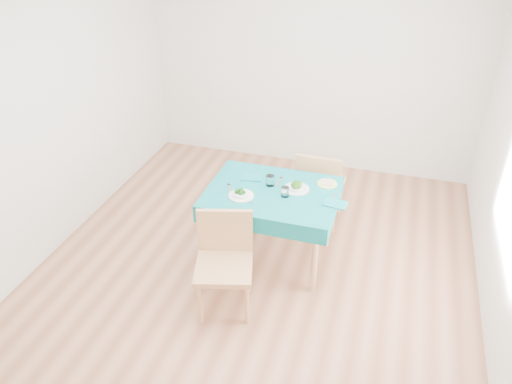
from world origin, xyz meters
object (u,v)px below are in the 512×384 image
(bowl_near, at_px, (241,193))
(side_plate, at_px, (327,184))
(table, at_px, (271,225))
(chair_near, at_px, (223,253))
(bowl_far, at_px, (296,186))
(chair_far, at_px, (322,172))

(bowl_near, height_order, side_plate, bowl_near)
(table, distance_m, chair_near, 0.80)
(chair_near, bearing_deg, bowl_far, 48.96)
(bowl_far, xyz_separation_m, side_plate, (0.25, 0.18, -0.03))
(bowl_near, bearing_deg, side_plate, 32.14)
(chair_near, height_order, bowl_near, chair_near)
(chair_far, height_order, bowl_near, chair_far)
(chair_far, bearing_deg, table, 69.71)
(bowl_near, relative_size, bowl_far, 0.95)
(bowl_near, relative_size, side_plate, 1.21)
(table, height_order, bowl_far, bowl_far)
(bowl_near, height_order, bowl_far, bowl_far)
(chair_far, bearing_deg, bowl_far, 82.16)
(bowl_far, distance_m, side_plate, 0.31)
(bowl_near, xyz_separation_m, bowl_far, (0.44, 0.26, 0.00))
(table, bearing_deg, chair_near, -104.78)
(chair_near, xyz_separation_m, bowl_far, (0.40, 0.84, 0.21))
(chair_far, xyz_separation_m, side_plate, (0.14, -0.53, 0.19))
(chair_far, distance_m, bowl_near, 1.13)
(chair_near, distance_m, bowl_near, 0.62)
(chair_near, bearing_deg, side_plate, 41.80)
(table, distance_m, chair_far, 0.88)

